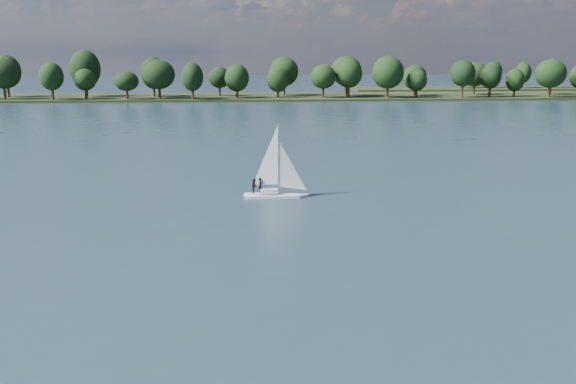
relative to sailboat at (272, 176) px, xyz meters
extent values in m
plane|color=#233342|center=(-5.40, 52.57, -2.49)|extent=(700.00, 700.00, 0.00)
cube|color=black|center=(-5.40, 164.57, -2.49)|extent=(660.00, 40.00, 1.50)
cube|color=white|center=(0.09, 0.01, -2.49)|extent=(6.81, 2.05, 0.80)
cube|color=white|center=(0.09, 0.01, -1.69)|extent=(2.02, 1.24, 0.50)
cylinder|color=silver|center=(0.09, 0.01, 2.04)|extent=(0.12, 0.12, 7.96)
imported|color=black|center=(-1.36, 0.12, -1.08)|extent=(0.54, 0.70, 1.72)
imported|color=black|center=(-2.04, -0.24, -1.08)|extent=(0.68, 0.85, 1.72)
camera|label=1|loc=(-3.06, -71.89, 13.87)|focal=40.00mm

